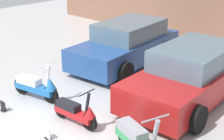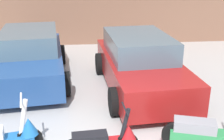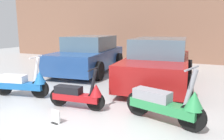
{
  "view_description": "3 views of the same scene",
  "coord_description": "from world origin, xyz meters",
  "px_view_note": "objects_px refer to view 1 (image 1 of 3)",
  "views": [
    {
      "loc": [
        5.36,
        -3.96,
        4.1
      ],
      "look_at": [
        -0.47,
        2.16,
        0.81
      ],
      "focal_mm": 55.0,
      "sensor_mm": 36.0,
      "label": 1
    },
    {
      "loc": [
        -0.35,
        -3.58,
        3.17
      ],
      "look_at": [
        0.24,
        2.47,
        0.93
      ],
      "focal_mm": 45.0,
      "sensor_mm": 36.0,
      "label": 2
    },
    {
      "loc": [
        2.44,
        -3.43,
        1.78
      ],
      "look_at": [
        0.12,
        1.99,
        0.64
      ],
      "focal_mm": 35.0,
      "sensor_mm": 36.0,
      "label": 3
    }
  ],
  "objects_px": {
    "car_rear_left": "(127,44)",
    "placard_near_right_scooter": "(48,134)",
    "car_rear_center": "(190,75)",
    "scooter_front_right": "(76,112)",
    "placard_near_left_scooter": "(3,107)",
    "scooter_front_left": "(37,86)"
  },
  "relations": [
    {
      "from": "car_rear_left",
      "to": "scooter_front_right",
      "type": "bearing_deg",
      "value": 19.59
    },
    {
      "from": "placard_near_left_scooter",
      "to": "placard_near_right_scooter",
      "type": "bearing_deg",
      "value": 0.19
    },
    {
      "from": "scooter_front_left",
      "to": "scooter_front_right",
      "type": "height_order",
      "value": "scooter_front_left"
    },
    {
      "from": "scooter_front_left",
      "to": "placard_near_left_scooter",
      "type": "height_order",
      "value": "scooter_front_left"
    },
    {
      "from": "car_rear_left",
      "to": "placard_near_left_scooter",
      "type": "height_order",
      "value": "car_rear_left"
    },
    {
      "from": "placard_near_left_scooter",
      "to": "car_rear_center",
      "type": "bearing_deg",
      "value": 51.58
    },
    {
      "from": "car_rear_left",
      "to": "placard_near_right_scooter",
      "type": "distance_m",
      "value": 5.13
    },
    {
      "from": "scooter_front_right",
      "to": "car_rear_center",
      "type": "height_order",
      "value": "car_rear_center"
    },
    {
      "from": "placard_near_right_scooter",
      "to": "car_rear_left",
      "type": "bearing_deg",
      "value": 111.81
    },
    {
      "from": "car_rear_left",
      "to": "placard_near_right_scooter",
      "type": "height_order",
      "value": "car_rear_left"
    },
    {
      "from": "placard_near_left_scooter",
      "to": "placard_near_right_scooter",
      "type": "xyz_separation_m",
      "value": [
        1.85,
        0.01,
        0.0
      ]
    },
    {
      "from": "scooter_front_left",
      "to": "placard_near_right_scooter",
      "type": "xyz_separation_m",
      "value": [
        1.79,
        -1.0,
        -0.27
      ]
    },
    {
      "from": "car_rear_left",
      "to": "placard_near_left_scooter",
      "type": "bearing_deg",
      "value": -5.76
    },
    {
      "from": "scooter_front_right",
      "to": "placard_near_right_scooter",
      "type": "bearing_deg",
      "value": -94.28
    },
    {
      "from": "car_rear_left",
      "to": "car_rear_center",
      "type": "bearing_deg",
      "value": 66.59
    },
    {
      "from": "car_rear_left",
      "to": "placard_near_right_scooter",
      "type": "relative_size",
      "value": 17.1
    },
    {
      "from": "car_rear_left",
      "to": "placard_near_right_scooter",
      "type": "bearing_deg",
      "value": 15.5
    },
    {
      "from": "car_rear_left",
      "to": "car_rear_center",
      "type": "height_order",
      "value": "car_rear_center"
    },
    {
      "from": "car_rear_left",
      "to": "placard_near_left_scooter",
      "type": "relative_size",
      "value": 17.1
    },
    {
      "from": "car_rear_left",
      "to": "car_rear_center",
      "type": "relative_size",
      "value": 1.01
    },
    {
      "from": "scooter_front_right",
      "to": "placard_near_right_scooter",
      "type": "distance_m",
      "value": 0.86
    },
    {
      "from": "placard_near_right_scooter",
      "to": "scooter_front_right",
      "type": "bearing_deg",
      "value": 89.92
    }
  ]
}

